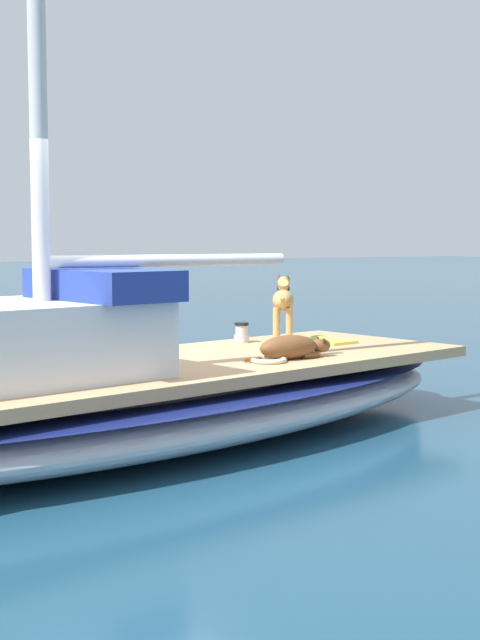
{
  "coord_description": "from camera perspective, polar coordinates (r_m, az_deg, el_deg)",
  "views": [
    {
      "loc": [
        -6.94,
        2.98,
        1.74
      ],
      "look_at": [
        0.0,
        -1.0,
        1.01
      ],
      "focal_mm": 49.99,
      "sensor_mm": 36.0,
      "label": 1
    }
  ],
  "objects": [
    {
      "name": "ground_plane",
      "position": [
        7.75,
        -6.49,
        -7.8
      ],
      "size": [
        120.0,
        120.0,
        0.0
      ],
      "primitive_type": "plane",
      "color": "navy"
    },
    {
      "name": "sailboat_main",
      "position": [
        7.68,
        -6.52,
        -5.36
      ],
      "size": [
        3.94,
        7.6,
        0.66
      ],
      "color": "#B2B7C1",
      "rests_on": "ground"
    },
    {
      "name": "cabin_house",
      "position": [
        6.99,
        -14.01,
        -0.98
      ],
      "size": [
        1.82,
        2.47,
        0.84
      ],
      "color": "silver",
      "rests_on": "sailboat_main"
    },
    {
      "name": "dog_brown",
      "position": [
        8.03,
        3.34,
        -1.75
      ],
      "size": [
        0.29,
        0.95,
        0.22
      ],
      "color": "brown",
      "rests_on": "sailboat_main"
    },
    {
      "name": "dog_tan",
      "position": [
        9.27,
        2.78,
        1.14
      ],
      "size": [
        0.83,
        0.59,
        0.7
      ],
      "color": "tan",
      "rests_on": "sailboat_main"
    },
    {
      "name": "deck_winch",
      "position": [
        9.3,
        0.1,
        -0.84
      ],
      "size": [
        0.16,
        0.16,
        0.21
      ],
      "color": "#B7B7BC",
      "rests_on": "sailboat_main"
    },
    {
      "name": "coiled_rope",
      "position": [
        7.81,
        1.83,
        -2.57
      ],
      "size": [
        0.32,
        0.32,
        0.04
      ],
      "primitive_type": "torus",
      "color": "beige",
      "rests_on": "sailboat_main"
    },
    {
      "name": "deck_towel",
      "position": [
        9.34,
        5.58,
        -1.35
      ],
      "size": [
        0.61,
        0.45,
        0.03
      ],
      "primitive_type": "cube",
      "rotation": [
        0.0,
        0.0,
        0.17
      ],
      "color": "#D8D14C",
      "rests_on": "sailboat_main"
    }
  ]
}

